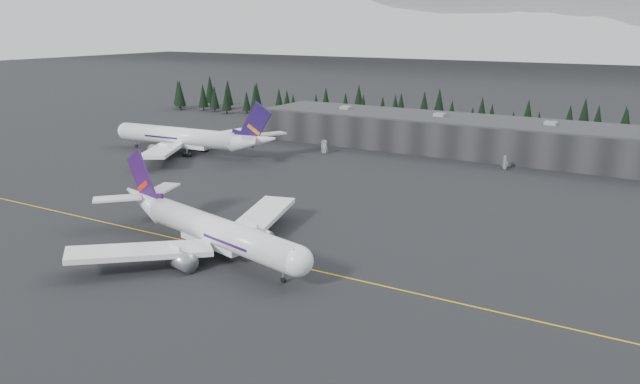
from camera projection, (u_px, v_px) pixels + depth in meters
The scene contains 8 objects.
ground at pixel (271, 256), 128.45m from camera, with size 1400.00×1400.00×0.00m, color black.
taxiline at pixel (265, 259), 126.79m from camera, with size 400.00×0.40×0.02m, color gold.
terminal at pixel (465, 135), 230.54m from camera, with size 160.00×30.00×12.60m.
treeline at pixel (493, 119), 260.94m from camera, with size 360.00×20.00×15.00m, color black.
jet_main at pixel (205, 227), 130.06m from camera, with size 61.71×56.30×18.45m.
jet_parked at pixel (192, 138), 227.19m from camera, with size 70.68×65.08×20.77m.
gse_vehicle_a at pixel (325, 152), 228.91m from camera, with size 2.38×5.16×1.43m, color silver.
gse_vehicle_b at pixel (505, 167), 204.33m from camera, with size 1.84×4.58×1.56m, color silver.
Camera 1 is at (70.25, -98.43, 46.41)m, focal length 35.00 mm.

